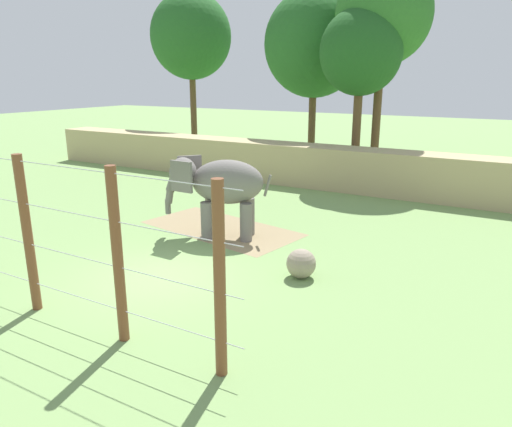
{
  "coord_description": "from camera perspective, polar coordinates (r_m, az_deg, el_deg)",
  "views": [
    {
      "loc": [
        8.38,
        -9.35,
        5.33
      ],
      "look_at": [
        1.6,
        2.57,
        1.4
      ],
      "focal_mm": 33.7,
      "sensor_mm": 36.0,
      "label": 1
    }
  ],
  "objects": [
    {
      "name": "ground_plane",
      "position": [
        13.64,
        -11.35,
        -7.34
      ],
      "size": [
        120.0,
        120.0,
        0.0
      ],
      "primitive_type": "plane",
      "color": "#759956"
    },
    {
      "name": "dirt_patch",
      "position": [
        17.52,
        -4.15,
        -1.76
      ],
      "size": [
        6.21,
        3.87,
        0.01
      ],
      "primitive_type": "cube",
      "rotation": [
        0.0,
        0.0,
        -0.18
      ],
      "color": "#937F5B",
      "rests_on": "ground"
    },
    {
      "name": "embankment_wall",
      "position": [
        24.05,
        8.78,
        5.45
      ],
      "size": [
        36.0,
        1.8,
        2.02
      ],
      "primitive_type": "cube",
      "color": "tan",
      "rests_on": "ground"
    },
    {
      "name": "elephant",
      "position": [
        16.18,
        -4.38,
        3.36
      ],
      "size": [
        3.45,
        2.31,
        2.73
      ],
      "color": "slate",
      "rests_on": "ground"
    },
    {
      "name": "enrichment_ball",
      "position": [
        13.23,
        5.38,
        -5.93
      ],
      "size": [
        0.81,
        0.81,
        0.81
      ],
      "primitive_type": "sphere",
      "color": "gray",
      "rests_on": "ground"
    },
    {
      "name": "cable_fence",
      "position": [
        11.08,
        -21.46,
        -3.43
      ],
      "size": [
        8.96,
        0.22,
        3.7
      ],
      "color": "brown",
      "rests_on": "ground"
    },
    {
      "name": "feed_trough",
      "position": [
        21.34,
        -4.4,
        2.09
      ],
      "size": [
        0.88,
        1.48,
        0.44
      ],
      "color": "gray",
      "rests_on": "ground"
    },
    {
      "name": "tree_far_left",
      "position": [
        35.95,
        -7.73,
        20.11
      ],
      "size": [
        5.62,
        5.62,
        10.98
      ],
      "color": "brown",
      "rests_on": "ground"
    },
    {
      "name": "tree_left_of_centre",
      "position": [
        30.29,
        6.94,
        19.32
      ],
      "size": [
        5.93,
        5.93,
        10.29
      ],
      "color": "brown",
      "rests_on": "ground"
    },
    {
      "name": "tree_behind_wall",
      "position": [
        25.63,
        12.33,
        18.15
      ],
      "size": [
        4.09,
        4.09,
        8.65
      ],
      "color": "brown",
      "rests_on": "ground"
    },
    {
      "name": "tree_right_of_centre",
      "position": [
        26.96,
        14.89,
        21.81
      ],
      "size": [
        4.85,
        4.85,
        10.9
      ],
      "color": "brown",
      "rests_on": "ground"
    }
  ]
}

